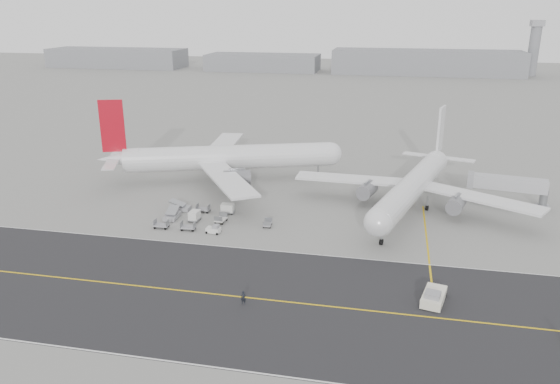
% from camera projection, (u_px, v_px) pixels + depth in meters
% --- Properties ---
extents(ground, '(700.00, 700.00, 0.00)m').
position_uv_depth(ground, '(249.00, 243.00, 93.83)').
color(ground, gray).
rests_on(ground, ground).
extents(taxiway, '(220.00, 59.00, 0.03)m').
position_uv_depth(taxiway, '(251.00, 298.00, 76.20)').
color(taxiway, '#252427').
rests_on(taxiway, ground).
extents(horizon_buildings, '(520.00, 28.00, 28.00)m').
position_uv_depth(horizon_buildings, '(408.00, 74.00, 328.87)').
color(horizon_buildings, gray).
rests_on(horizon_buildings, ground).
extents(control_tower, '(7.00, 7.00, 31.25)m').
position_uv_depth(control_tower, '(534.00, 47.00, 314.69)').
color(control_tower, gray).
rests_on(control_tower, ground).
extents(airliner_a, '(54.07, 53.07, 19.40)m').
position_uv_depth(airliner_a, '(223.00, 157.00, 125.88)').
color(airliner_a, silver).
rests_on(airliner_a, ground).
extents(airliner_b, '(47.90, 48.93, 17.31)m').
position_uv_depth(airliner_b, '(414.00, 185.00, 108.41)').
color(airliner_b, silver).
rests_on(airliner_b, ground).
extents(pushback_tug, '(3.94, 7.60, 2.14)m').
position_uv_depth(pushback_tug, '(434.00, 297.00, 74.79)').
color(pushback_tug, silver).
rests_on(pushback_tug, ground).
extents(jet_bridge, '(16.30, 5.26, 6.08)m').
position_uv_depth(jet_bridge, '(508.00, 185.00, 110.73)').
color(jet_bridge, gray).
rests_on(jet_bridge, ground).
extents(gse_cluster, '(18.74, 18.15, 2.07)m').
position_uv_depth(gse_cluster, '(196.00, 221.00, 103.69)').
color(gse_cluster, gray).
rests_on(gse_cluster, ground).
extents(stray_dolly, '(1.58, 2.40, 1.42)m').
position_uv_depth(stray_dolly, '(267.00, 226.00, 100.95)').
color(stray_dolly, silver).
rests_on(stray_dolly, ground).
extents(ground_crew_a, '(0.72, 0.48, 1.95)m').
position_uv_depth(ground_crew_a, '(243.00, 298.00, 74.37)').
color(ground_crew_a, black).
rests_on(ground_crew_a, ground).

